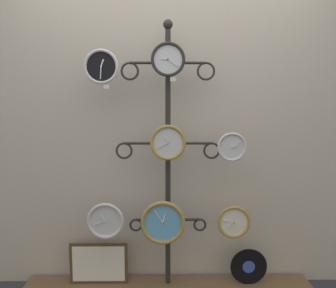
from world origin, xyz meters
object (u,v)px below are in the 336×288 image
at_px(clock_top_left, 101,67).
at_px(display_stand, 168,193).
at_px(clock_top_center, 168,59).
at_px(clock_bottom_left, 105,221).
at_px(vinyl_record, 249,267).
at_px(picture_frame, 99,263).
at_px(clock_middle_center, 169,143).
at_px(clock_bottom_center, 163,223).
at_px(clock_bottom_right, 234,222).
at_px(clock_middle_right, 232,147).

bearing_deg(clock_top_left, display_stand, 12.68).
distance_m(display_stand, clock_top_center, 0.98).
bearing_deg(clock_bottom_left, vinyl_record, 4.26).
height_order(display_stand, clock_bottom_left, display_stand).
bearing_deg(picture_frame, display_stand, 0.37).
bearing_deg(clock_middle_center, display_stand, 92.33).
distance_m(clock_middle_center, vinyl_record, 1.14).
distance_m(clock_bottom_center, vinyl_record, 0.76).
distance_m(clock_top_left, clock_middle_center, 0.70).
relative_size(display_stand, clock_top_left, 8.41).
relative_size(clock_top_center, clock_bottom_center, 0.73).
bearing_deg(clock_bottom_center, picture_frame, 167.21).
height_order(clock_bottom_left, vinyl_record, clock_bottom_left).
xyz_separation_m(clock_middle_center, clock_bottom_right, (0.48, -0.01, -0.58)).
distance_m(display_stand, clock_bottom_left, 0.50).
bearing_deg(clock_top_left, picture_frame, 125.32).
bearing_deg(clock_bottom_left, clock_top_left, 145.80).
bearing_deg(clock_middle_right, clock_top_left, -179.91).
height_order(clock_bottom_center, picture_frame, clock_bottom_center).
distance_m(clock_middle_center, clock_bottom_left, 0.73).
relative_size(clock_bottom_right, vinyl_record, 0.87).
distance_m(clock_top_left, clock_bottom_right, 1.46).
bearing_deg(picture_frame, clock_bottom_center, -12.79).
bearing_deg(clock_bottom_right, clock_middle_right, -167.54).
height_order(clock_top_center, clock_bottom_center, clock_top_center).
xyz_separation_m(clock_middle_center, picture_frame, (-0.54, 0.08, -0.94)).
distance_m(clock_top_center, clock_middle_right, 0.76).
bearing_deg(clock_middle_right, clock_bottom_right, 12.46).
xyz_separation_m(clock_top_center, picture_frame, (-0.53, 0.10, -1.52)).
bearing_deg(clock_top_center, picture_frame, 169.08).
distance_m(clock_middle_right, vinyl_record, 0.95).
height_order(clock_top_left, vinyl_record, clock_top_left).
distance_m(clock_middle_right, clock_bottom_right, 0.55).
height_order(clock_top_left, clock_middle_right, clock_top_left).
height_order(clock_middle_center, clock_bottom_center, clock_middle_center).
height_order(clock_middle_center, vinyl_record, clock_middle_center).
distance_m(display_stand, picture_frame, 0.77).
relative_size(clock_middle_right, clock_bottom_left, 0.78).
height_order(clock_middle_right, clock_bottom_left, clock_middle_right).
xyz_separation_m(clock_top_left, clock_middle_center, (0.46, 0.02, -0.53)).
xyz_separation_m(clock_middle_right, clock_bottom_left, (-0.91, -0.01, -0.54)).
xyz_separation_m(clock_middle_center, clock_bottom_left, (-0.46, -0.02, -0.57)).
distance_m(clock_top_left, clock_middle_right, 1.07).
bearing_deg(clock_bottom_right, display_stand, 168.68).
height_order(clock_middle_center, clock_bottom_left, clock_middle_center).
height_order(clock_top_left, clock_bottom_right, clock_top_left).
relative_size(clock_middle_center, clock_middle_right, 1.23).
height_order(display_stand, clock_top_left, display_stand).
relative_size(clock_top_left, clock_bottom_right, 0.99).
bearing_deg(clock_middle_right, picture_frame, 174.28).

